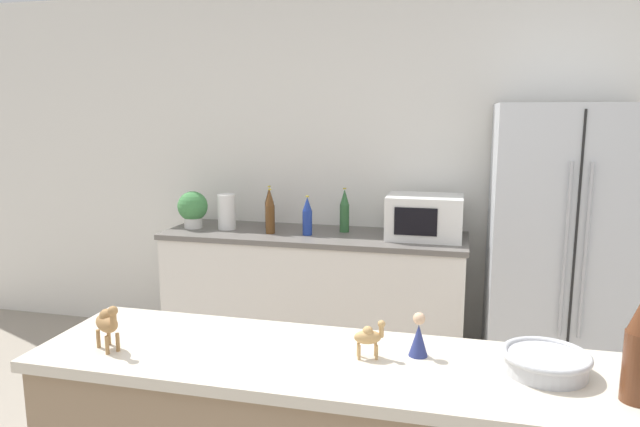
# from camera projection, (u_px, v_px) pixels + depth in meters

# --- Properties ---
(wall_back) EXTENTS (8.00, 0.06, 2.55)m
(wall_back) POSITION_uv_depth(u_px,v_px,m) (395.00, 174.00, 4.00)
(wall_back) COLOR white
(wall_back) RESTS_ON ground_plane
(back_counter) EXTENTS (2.05, 0.63, 0.89)m
(back_counter) POSITION_uv_depth(u_px,v_px,m) (314.00, 296.00, 3.95)
(back_counter) COLOR silver
(back_counter) RESTS_ON ground_plane
(refrigerator) EXTENTS (0.85, 0.75, 1.75)m
(refrigerator) POSITION_uv_depth(u_px,v_px,m) (562.00, 251.00, 3.43)
(refrigerator) COLOR silver
(refrigerator) RESTS_ON ground_plane
(potted_plant) EXTENTS (0.21, 0.21, 0.26)m
(potted_plant) POSITION_uv_depth(u_px,v_px,m) (193.00, 208.00, 4.02)
(potted_plant) COLOR silver
(potted_plant) RESTS_ON back_counter
(paper_towel_roll) EXTENTS (0.12, 0.12, 0.25)m
(paper_towel_roll) POSITION_uv_depth(u_px,v_px,m) (227.00, 212.00, 3.99)
(paper_towel_roll) COLOR white
(paper_towel_roll) RESTS_ON back_counter
(microwave) EXTENTS (0.48, 0.37, 0.28)m
(microwave) POSITION_uv_depth(u_px,v_px,m) (424.00, 217.00, 3.69)
(microwave) COLOR white
(microwave) RESTS_ON back_counter
(back_bottle_0) EXTENTS (0.06, 0.06, 0.30)m
(back_bottle_0) POSITION_uv_depth(u_px,v_px,m) (269.00, 208.00, 4.01)
(back_bottle_0) COLOR brown
(back_bottle_0) RESTS_ON back_counter
(back_bottle_1) EXTENTS (0.07, 0.07, 0.30)m
(back_bottle_1) POSITION_uv_depth(u_px,v_px,m) (345.00, 211.00, 3.88)
(back_bottle_1) COLOR #2D6033
(back_bottle_1) RESTS_ON back_counter
(back_bottle_2) EXTENTS (0.06, 0.06, 0.30)m
(back_bottle_2) POSITION_uv_depth(u_px,v_px,m) (270.00, 212.00, 3.83)
(back_bottle_2) COLOR brown
(back_bottle_2) RESTS_ON back_counter
(back_bottle_3) EXTENTS (0.07, 0.07, 0.27)m
(back_bottle_3) POSITION_uv_depth(u_px,v_px,m) (307.00, 216.00, 3.79)
(back_bottle_3) COLOR navy
(back_bottle_3) RESTS_ON back_counter
(fruit_bowl) EXTENTS (0.25, 0.25, 0.06)m
(fruit_bowl) POSITION_uv_depth(u_px,v_px,m) (546.00, 361.00, 1.61)
(fruit_bowl) COLOR #B7BABF
(fruit_bowl) RESTS_ON bar_counter
(camel_figurine) EXTENTS (0.12, 0.11, 0.15)m
(camel_figurine) POSITION_uv_depth(u_px,v_px,m) (107.00, 322.00, 1.75)
(camel_figurine) COLOR olive
(camel_figurine) RESTS_ON bar_counter
(camel_figurine_second) EXTENTS (0.10, 0.06, 0.12)m
(camel_figurine_second) POSITION_uv_depth(u_px,v_px,m) (369.00, 336.00, 1.70)
(camel_figurine_second) COLOR tan
(camel_figurine_second) RESTS_ON bar_counter
(wise_man_figurine_crimson) EXTENTS (0.06, 0.06, 0.14)m
(wise_man_figurine_crimson) POSITION_uv_depth(u_px,v_px,m) (419.00, 337.00, 1.72)
(wise_man_figurine_crimson) COLOR navy
(wise_man_figurine_crimson) RESTS_ON bar_counter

